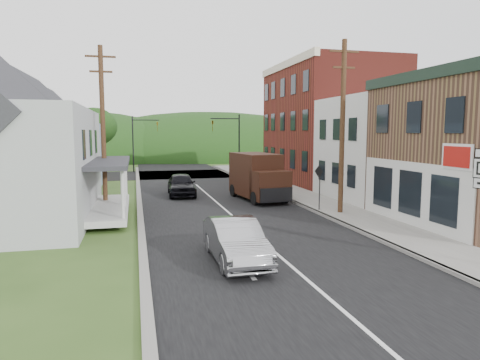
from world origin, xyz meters
TOP-DOWN VIEW (x-y plane):
  - ground at (0.00, 0.00)m, footprint 120.00×120.00m
  - road at (0.00, 10.00)m, footprint 9.00×90.00m
  - cross_road at (0.00, 27.00)m, footprint 60.00×9.00m
  - sidewalk_right at (5.90, 8.00)m, footprint 2.80×55.00m
  - curb_right at (4.55, 8.00)m, footprint 0.20×55.00m
  - curb_left at (-4.65, 8.00)m, footprint 0.30×55.00m
  - storefront_white at (11.30, 7.50)m, footprint 8.00×7.00m
  - storefront_red at (11.30, 17.00)m, footprint 8.00×12.00m
  - house_blue at (-11.00, 17.00)m, footprint 7.14×8.16m
  - house_cream at (-11.50, 26.00)m, footprint 7.14×8.16m
  - utility_pole_right at (5.60, 3.50)m, footprint 1.60×0.26m
  - utility_pole_left at (-6.50, 8.00)m, footprint 1.60×0.26m
  - traffic_signal_right at (4.30, 23.50)m, footprint 2.87×0.20m
  - traffic_signal_left at (-4.30, 30.50)m, footprint 2.87×0.20m
  - tree_left_d at (-9.00, 32.00)m, footprint 4.80×4.80m
  - forested_ridge at (0.00, 55.00)m, footprint 90.00×30.00m
  - silver_sedan at (-1.63, -3.17)m, footprint 1.57×4.36m
  - dark_sedan at (-1.80, 12.33)m, footprint 1.98×4.54m
  - delivery_van at (2.76, 9.27)m, footprint 2.76×5.53m
  - warning_sign at (4.78, 4.38)m, footprint 0.22×0.64m

SIDE VIEW (x-z plane):
  - ground at x=0.00m, z-range 0.00..0.00m
  - road at x=0.00m, z-range -0.01..0.01m
  - cross_road at x=0.00m, z-range -0.01..0.01m
  - forested_ridge at x=0.00m, z-range -8.00..8.00m
  - curb_left at x=-4.65m, z-range 0.00..0.12m
  - sidewalk_right at x=5.90m, z-range 0.00..0.15m
  - curb_right at x=4.55m, z-range 0.00..0.15m
  - silver_sedan at x=-1.63m, z-range 0.00..1.43m
  - dark_sedan at x=-1.80m, z-range 0.00..1.52m
  - delivery_van at x=2.76m, z-range 0.02..2.99m
  - warning_sign at x=4.78m, z-range 0.49..2.90m
  - storefront_white at x=11.30m, z-range 0.00..6.50m
  - house_blue at x=-11.00m, z-range 0.05..7.33m
  - house_cream at x=-11.50m, z-range 0.05..7.33m
  - traffic_signal_right at x=4.30m, z-range 0.76..6.76m
  - traffic_signal_left at x=-4.30m, z-range 0.76..6.76m
  - utility_pole_right at x=5.60m, z-range 0.16..9.16m
  - utility_pole_left at x=-6.50m, z-range 0.16..9.16m
  - tree_left_d at x=-9.00m, z-range 1.41..8.35m
  - storefront_red at x=11.30m, z-range 0.00..10.00m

